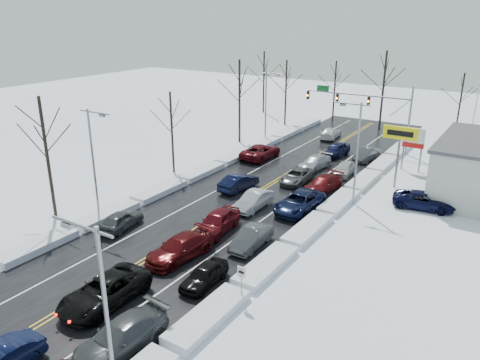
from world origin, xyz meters
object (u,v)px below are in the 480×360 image
Objects in this scene: tires_plus_sign at (400,137)px; flagpole at (477,108)px; traffic_signal_mast at (368,104)px; oncoming_car_0 at (239,190)px.

flagpole reaches higher than tires_plus_sign.
flagpole is at bearing 9.73° from traffic_signal_mast.
oncoming_car_0 is (-17.04, -22.69, -5.93)m from flagpole.
tires_plus_sign reaches higher than oncoming_car_0.
oncoming_car_0 is (-5.31, -20.68, -5.48)m from traffic_signal_mast.
flagpole is (4.67, 14.01, 0.93)m from tires_plus_sign.
tires_plus_sign is 15.91m from oncoming_car_0.
traffic_signal_mast is 2.21× the size of tires_plus_sign.
flagpole reaches higher than traffic_signal_mast.
flagpole is 2.17× the size of oncoming_car_0.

